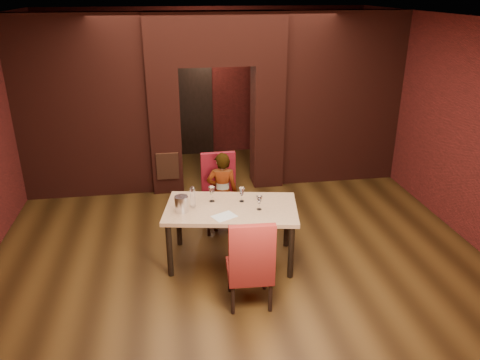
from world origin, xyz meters
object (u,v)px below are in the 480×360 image
at_px(wine_bucket, 182,204).
at_px(water_bottle, 193,197).
at_px(dining_table, 231,234).
at_px(potted_plant, 274,206).
at_px(wine_glass_b, 242,195).
at_px(chair_near, 250,260).
at_px(wine_glass_a, 212,194).
at_px(wine_glass_c, 259,203).
at_px(chair_far, 221,194).
at_px(person_seated, 222,193).

relative_size(wine_bucket, water_bottle, 0.73).
bearing_deg(water_bottle, dining_table, -8.75).
bearing_deg(water_bottle, wine_bucket, -143.87).
height_order(wine_bucket, potted_plant, wine_bucket).
bearing_deg(water_bottle, wine_glass_b, 5.93).
relative_size(chair_near, wine_glass_a, 5.34).
height_order(chair_near, potted_plant, chair_near).
relative_size(dining_table, wine_bucket, 8.08).
relative_size(wine_glass_a, potted_plant, 0.53).
height_order(dining_table, wine_glass_c, wine_glass_c).
bearing_deg(potted_plant, wine_glass_a, -139.10).
relative_size(wine_glass_b, potted_plant, 0.50).
height_order(wine_glass_b, potted_plant, wine_glass_b).
relative_size(chair_far, chair_near, 1.02).
bearing_deg(chair_far, potted_plant, 11.45).
height_order(chair_far, wine_glass_b, chair_far).
relative_size(dining_table, chair_near, 1.52).
xyz_separation_m(chair_near, wine_bucket, (-0.75, 0.93, 0.36)).
xyz_separation_m(chair_far, wine_glass_b, (0.20, -0.82, 0.33)).
height_order(chair_near, wine_glass_b, chair_near).
height_order(chair_near, wine_glass_a, chair_near).
distance_m(chair_far, potted_plant, 1.01).
xyz_separation_m(person_seated, wine_bucket, (-0.65, -0.92, 0.29)).
relative_size(dining_table, person_seated, 1.36).
height_order(dining_table, chair_far, chair_far).
relative_size(chair_near, water_bottle, 3.90).
xyz_separation_m(wine_glass_a, wine_glass_c, (0.60, -0.35, -0.01)).
relative_size(person_seated, wine_glass_c, 6.56).
height_order(dining_table, potted_plant, dining_table).
relative_size(chair_near, wine_glass_b, 5.67).
height_order(chair_near, water_bottle, chair_near).
height_order(person_seated, water_bottle, person_seated).
bearing_deg(potted_plant, chair_near, -110.27).
bearing_deg(wine_glass_b, dining_table, -138.63).
bearing_deg(wine_glass_b, water_bottle, -174.07).
bearing_deg(chair_near, wine_glass_c, -105.45).
bearing_deg(wine_glass_a, water_bottle, -152.93).
distance_m(dining_table, potted_plant, 1.49).
distance_m(chair_far, wine_glass_b, 0.91).
bearing_deg(person_seated, chair_far, -71.19).
height_order(dining_table, water_bottle, water_bottle).
xyz_separation_m(chair_near, potted_plant, (0.79, 2.14, -0.38)).
xyz_separation_m(chair_near, wine_glass_b, (0.08, 1.11, 0.35)).
relative_size(chair_near, potted_plant, 2.83).
xyz_separation_m(chair_far, potted_plant, (0.91, 0.21, -0.39)).
bearing_deg(dining_table, wine_glass_a, 148.28).
xyz_separation_m(wine_glass_a, potted_plant, (1.12, 0.97, -0.73)).
bearing_deg(wine_glass_b, potted_plant, 55.59).
distance_m(wine_glass_c, wine_bucket, 1.03).
xyz_separation_m(wine_glass_b, potted_plant, (0.71, 1.03, -0.73)).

